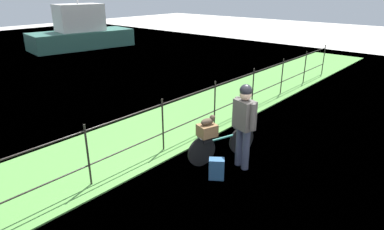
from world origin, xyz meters
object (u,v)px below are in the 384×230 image
bicycle_main (221,145)px  backpack_on_paving (217,169)px  wooden_crate (207,130)px  terrier_dog (208,121)px  mooring_bollard (237,120)px  moored_boat_mid (81,32)px  cyclist_person (244,119)px

bicycle_main → backpack_on_paving: 0.76m
wooden_crate → terrier_dog: size_ratio=1.06×
wooden_crate → mooring_bollard: wooden_crate is taller
terrier_dog → backpack_on_paving: terrier_dog is taller
mooring_bollard → moored_boat_mid: (3.99, 13.44, 0.66)m
mooring_bollard → terrier_dog: bearing=-163.4°
bicycle_main → backpack_on_paving: bicycle_main is taller
terrier_dog → mooring_bollard: 2.11m
bicycle_main → wooden_crate: 0.54m
moored_boat_mid → wooden_crate: bearing=-112.9°
mooring_bollard → moored_boat_mid: moored_boat_mid is taller
wooden_crate → mooring_bollard: 2.07m
moored_boat_mid → mooring_bollard: bearing=-106.5°
bicycle_main → terrier_dog: (-0.32, 0.10, 0.60)m
wooden_crate → backpack_on_paving: (-0.31, -0.48, -0.53)m
wooden_crate → terrier_dog: 0.20m
terrier_dog → backpack_on_paving: size_ratio=0.81×
mooring_bollard → bicycle_main: bearing=-157.2°
terrier_dog → mooring_bollard: (1.90, 0.57, -0.71)m
bicycle_main → mooring_bollard: (1.59, 0.67, -0.11)m
terrier_dog → cyclist_person: size_ratio=0.19×
terrier_dog → moored_boat_mid: bearing=67.2°
bicycle_main → mooring_bollard: 1.73m
terrier_dog → moored_boat_mid: 15.19m
wooden_crate → moored_boat_mid: (5.91, 14.00, 0.14)m
cyclist_person → mooring_bollard: size_ratio=3.96×
backpack_on_paving → terrier_dog: bearing=108.8°
terrier_dog → mooring_bollard: size_ratio=0.76×
terrier_dog → cyclist_person: 0.68m
terrier_dog → mooring_bollard: terrier_dog is taller
bicycle_main → wooden_crate: bearing=162.3°
cyclist_person → terrier_dog: bearing=120.5°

